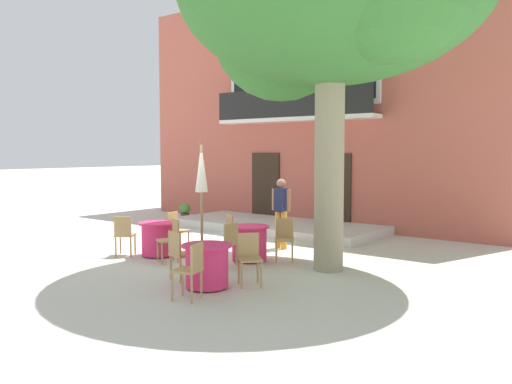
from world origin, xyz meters
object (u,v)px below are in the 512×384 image
cafe_chair_near_tree_0 (284,236)px  cafe_chair_front_1 (249,255)px  cafe_chair_near_tree_2 (227,241)px  cafe_chair_middle_0 (176,228)px  cafe_table_middle (158,239)px  cafe_table_front (207,266)px  pedestrian_near_entrance (281,209)px  cafe_chair_front_2 (180,252)px  ground_planter_left (185,211)px  cafe_table_near_tree (249,243)px  cafe_chair_near_tree_1 (234,232)px  cafe_chair_middle_1 (124,233)px  cafe_chair_front_0 (191,267)px  cafe_umbrella (202,182)px  cafe_chair_middle_2 (171,237)px

cafe_chair_near_tree_0 → cafe_chair_front_1: bearing=-71.5°
cafe_chair_near_tree_2 → cafe_chair_middle_0: same height
cafe_table_middle → cafe_chair_near_tree_2: bearing=2.7°
cafe_table_front → pedestrian_near_entrance: size_ratio=0.51×
cafe_chair_front_2 → ground_planter_left: cafe_chair_front_2 is taller
cafe_table_near_tree → pedestrian_near_entrance: pedestrian_near_entrance is taller
cafe_chair_near_tree_0 → cafe_table_front: 2.71m
cafe_table_middle → cafe_chair_front_2: 2.41m
cafe_chair_near_tree_1 → cafe_chair_middle_1: bearing=-138.1°
cafe_chair_near_tree_0 → cafe_chair_front_2: size_ratio=1.00×
cafe_chair_middle_0 → cafe_chair_front_2: same height
cafe_chair_near_tree_0 → cafe_table_front: (0.26, -2.69, -0.14)m
cafe_chair_near_tree_2 → cafe_chair_middle_1: same height
cafe_chair_near_tree_0 → cafe_chair_near_tree_1: size_ratio=1.00×
cafe_chair_near_tree_1 → cafe_chair_front_0: (1.83, -3.20, 0.00)m
pedestrian_near_entrance → cafe_chair_near_tree_1: bearing=-107.2°
cafe_chair_front_1 → cafe_umbrella: (-2.44, 1.34, 1.14)m
cafe_chair_near_tree_2 → cafe_chair_middle_2: size_ratio=1.00×
cafe_chair_middle_0 → cafe_umbrella: cafe_umbrella is taller
cafe_table_middle → pedestrian_near_entrance: bearing=55.8°
cafe_table_middle → cafe_chair_near_tree_0: bearing=27.8°
cafe_chair_front_0 → cafe_chair_front_2: (-1.06, 0.77, 0.00)m
cafe_chair_middle_0 → cafe_chair_middle_2: size_ratio=1.00×
cafe_chair_near_tree_2 → cafe_table_front: 1.67m
cafe_chair_near_tree_2 → pedestrian_near_entrance: 2.40m
cafe_chair_near_tree_1 → cafe_chair_front_0: bearing=-60.2°
cafe_chair_middle_1 → ground_planter_left: 5.99m
cafe_chair_middle_1 → ground_planter_left: bearing=122.7°
cafe_chair_front_1 → cafe_chair_middle_1: bearing=176.2°
cafe_umbrella → cafe_table_middle: bearing=-142.5°
cafe_table_front → cafe_chair_front_1: cafe_chair_front_1 is taller
cafe_chair_middle_0 → cafe_chair_front_0: 4.30m
cafe_chair_middle_0 → cafe_chair_middle_2: bearing=-47.6°
cafe_chair_middle_0 → cafe_chair_near_tree_0: bearing=12.5°
cafe_chair_front_1 → ground_planter_left: 8.80m
cafe_table_front → cafe_chair_front_0: (0.31, -0.69, 0.14)m
cafe_table_near_tree → cafe_chair_middle_2: 1.67m
cafe_table_near_tree → cafe_table_middle: same height
cafe_chair_front_0 → cafe_chair_near_tree_2: bearing=117.4°
cafe_chair_front_0 → pedestrian_near_entrance: (-1.44, 4.48, 0.43)m
cafe_table_front → pedestrian_near_entrance: pedestrian_near_entrance is taller
ground_planter_left → cafe_chair_middle_1: bearing=-57.3°
cafe_chair_near_tree_2 → cafe_umbrella: (-1.20, 0.50, 1.14)m
cafe_chair_near_tree_2 → cafe_chair_middle_1: (-2.55, -0.59, 0.00)m
cafe_table_middle → cafe_chair_front_1: cafe_chair_front_1 is taller
cafe_table_middle → cafe_chair_middle_0: bearing=105.3°
cafe_chair_near_tree_0 → cafe_chair_near_tree_1: bearing=-171.8°
cafe_table_middle → cafe_chair_middle_2: bearing=-20.5°
cafe_chair_front_1 → cafe_chair_near_tree_0: bearing=108.5°
cafe_table_front → cafe_chair_front_1: 0.77m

